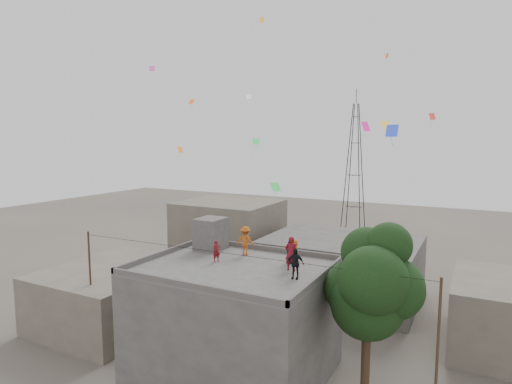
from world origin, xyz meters
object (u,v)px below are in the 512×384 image
at_px(person_red_adult, 291,253).
at_px(transmission_tower, 354,168).
at_px(tree, 372,284).
at_px(person_dark_adult, 295,263).
at_px(stair_head_box, 211,234).

bearing_deg(person_red_adult, transmission_tower, -91.22).
distance_m(tree, person_red_adult, 4.43).
xyz_separation_m(transmission_tower, person_red_adult, (7.04, -39.14, -2.05)).
xyz_separation_m(person_red_adult, person_dark_adult, (0.70, -1.16, -0.15)).
bearing_deg(transmission_tower, person_red_adult, -79.80).
height_order(stair_head_box, transmission_tower, transmission_tower).
relative_size(transmission_tower, person_dark_adult, 12.90).
distance_m(stair_head_box, transmission_tower, 37.46).
bearing_deg(stair_head_box, person_red_adult, -15.58).
height_order(transmission_tower, person_dark_adult, transmission_tower).
height_order(tree, transmission_tower, transmission_tower).
height_order(stair_head_box, tree, tree).
relative_size(stair_head_box, tree, 0.22).
relative_size(person_red_adult, person_dark_adult, 1.19).
xyz_separation_m(transmission_tower, person_dark_adult, (7.75, -40.30, -2.19)).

